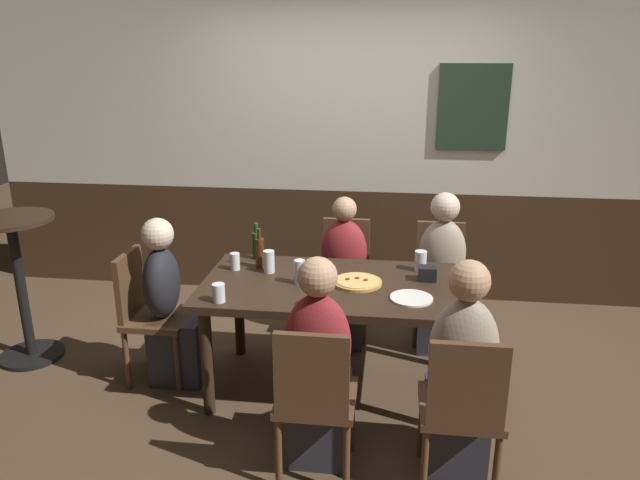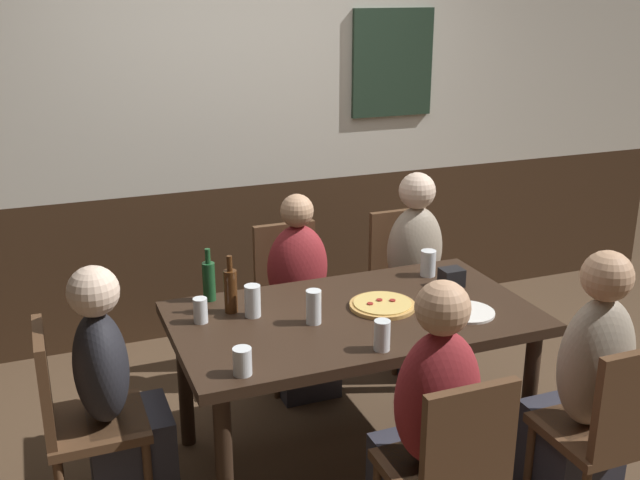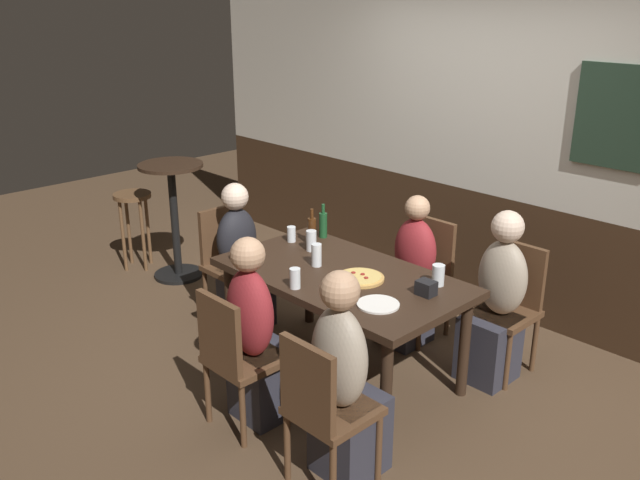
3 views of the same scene
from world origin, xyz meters
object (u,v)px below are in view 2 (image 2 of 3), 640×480
object	(u,v)px
chair_right_far	(404,276)
pint_glass_stout	(382,337)
chair_head_west	(76,413)
pint_glass_amber	(242,363)
plate_white_large	(467,312)
pint_glass_pale	(314,309)
chair_right_near	(609,427)
beer_bottle_green	(209,280)
chair_mid_near	(451,468)
person_head_west	(118,410)
highball_clear	(253,303)
person_mid_far	(301,310)
person_mid_near	(429,443)
chair_mid_far	(291,293)
dining_table	(354,329)
beer_bottle_brown	(231,290)
tumbler_short	(201,312)
person_right_far	(417,286)
condiment_caddy	(452,277)
person_right_near	(582,405)
pizza	(382,305)
beer_glass_tall	(428,264)

from	to	relation	value
chair_right_far	pint_glass_stout	world-z (taller)	chair_right_far
chair_head_west	pint_glass_amber	xyz separation A→B (m)	(0.61, -0.36, 0.29)
chair_head_west	plate_white_large	xyz separation A→B (m)	(1.71, -0.19, 0.25)
pint_glass_pale	chair_right_far	bearing A→B (deg)	44.33
chair_right_near	beer_bottle_green	size ratio (longest dim) A/B	3.45
chair_mid_near	person_head_west	distance (m)	1.38
chair_head_west	highball_clear	size ratio (longest dim) A/B	6.01
person_mid_far	person_mid_near	xyz separation A→B (m)	(0.00, -1.42, 0.04)
chair_right_near	highball_clear	size ratio (longest dim) A/B	6.01
chair_right_near	person_mid_near	bearing A→B (deg)	167.36
chair_mid_far	person_mid_near	distance (m)	1.59
pint_glass_stout	plate_white_large	bearing A→B (deg)	19.48
dining_table	person_mid_near	xyz separation A→B (m)	(0.00, -0.71, -0.16)
dining_table	chair_right_near	world-z (taller)	chair_right_near
chair_head_west	person_mid_near	size ratio (longest dim) A/B	0.75
pint_glass_stout	pint_glass_pale	world-z (taller)	pint_glass_pale
chair_mid_near	beer_bottle_brown	distance (m)	1.26
pint_glass_pale	highball_clear	distance (m)	0.28
chair_mid_near	plate_white_large	xyz separation A→B (m)	(0.48, 0.68, 0.25)
person_head_west	pint_glass_pale	xyz separation A→B (m)	(0.86, -0.03, 0.33)
person_head_west	plate_white_large	world-z (taller)	person_head_west
beer_bottle_green	tumbler_short	bearing A→B (deg)	-112.35
chair_right_far	person_right_far	distance (m)	0.16
person_mid_near	highball_clear	xyz separation A→B (m)	(-0.43, 0.85, 0.30)
chair_right_far	chair_right_near	bearing A→B (deg)	-90.00
chair_right_far	beer_bottle_green	world-z (taller)	beer_bottle_green
pint_glass_stout	plate_white_large	xyz separation A→B (m)	(0.52, 0.18, -0.05)
condiment_caddy	pint_glass_pale	bearing A→B (deg)	-168.86
chair_right_near	highball_clear	xyz separation A→B (m)	(-1.15, 1.01, 0.31)
pint_glass_pale	chair_mid_far	bearing A→B (deg)	77.11
chair_mid_near	chair_right_near	world-z (taller)	same
chair_mid_far	person_mid_near	size ratio (longest dim) A/B	0.75
person_mid_near	chair_right_far	bearing A→B (deg)	65.63
chair_right_far	plate_white_large	bearing A→B (deg)	-102.83
person_mid_far	person_head_west	bearing A→B (deg)	-146.43
pint_glass_pale	condiment_caddy	size ratio (longest dim) A/B	1.39
person_mid_far	person_right_far	bearing A→B (deg)	0.21
dining_table	pint_glass_pale	world-z (taller)	pint_glass_pale
chair_mid_near	chair_right_far	world-z (taller)	same
highball_clear	condiment_caddy	bearing A→B (deg)	-0.71
person_right_near	pizza	xyz separation A→B (m)	(-0.57, 0.72, 0.24)
chair_mid_near	person_mid_near	bearing A→B (deg)	90.00
person_mid_far	beer_glass_tall	distance (m)	0.76
beer_bottle_brown	person_mid_far	bearing A→B (deg)	43.79
chair_right_far	person_right_near	size ratio (longest dim) A/B	0.74
person_mid_far	tumbler_short	xyz separation A→B (m)	(-0.67, -0.55, 0.33)
tumbler_short	person_right_near	bearing A→B (deg)	-32.16
person_mid_near	person_right_near	xyz separation A→B (m)	(0.72, -0.00, 0.01)
dining_table	pizza	xyz separation A→B (m)	(0.15, 0.01, 0.09)
beer_bottle_brown	condiment_caddy	distance (m)	1.10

